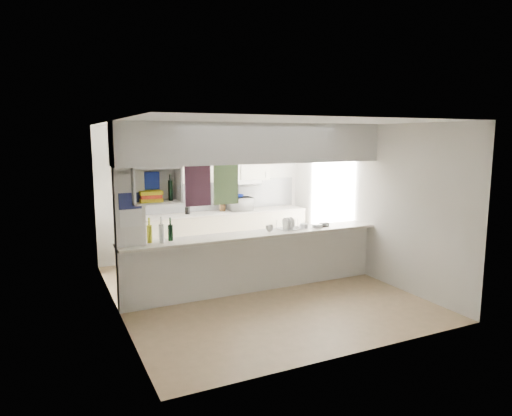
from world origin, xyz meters
TOP-DOWN VIEW (x-y plane):
  - floor at (0.00, 0.00)m, footprint 4.80×4.80m
  - ceiling at (0.00, 0.00)m, footprint 4.80×4.80m
  - wall_back at (0.00, 2.40)m, footprint 4.20×0.00m
  - wall_left at (-2.10, 0.00)m, footprint 0.00×4.80m
  - wall_right at (2.10, 0.00)m, footprint 0.00×4.80m
  - servery_partition at (-0.17, 0.00)m, footprint 4.20×0.50m
  - cubby_shelf at (-1.57, -0.06)m, footprint 0.65×0.35m
  - kitchen_run at (0.16, 2.14)m, footprint 3.60×0.63m
  - microwave at (0.67, 2.14)m, footprint 0.50×0.35m
  - bowl at (0.63, 2.17)m, footprint 0.23×0.23m
  - dish_rack at (0.64, 0.04)m, footprint 0.40×0.31m
  - cup at (0.22, -0.04)m, footprint 0.14×0.14m
  - wine_bottles at (-1.55, 0.02)m, footprint 0.52×0.15m
  - plastic_tubs at (1.06, 0.01)m, footprint 0.53×0.22m
  - utensil_jar at (-0.44, 2.15)m, footprint 0.10×0.10m
  - knife_block at (0.30, 2.18)m, footprint 0.12×0.10m

SIDE VIEW (x-z plane):
  - floor at x=0.00m, z-range 0.00..0.00m
  - kitchen_run at x=0.16m, z-range -0.29..1.95m
  - plastic_tubs at x=1.06m, z-range 0.92..0.99m
  - cup at x=0.22m, z-range 0.94..1.04m
  - utensil_jar at x=-0.44m, z-range 0.92..1.06m
  - dish_rack at x=0.64m, z-range 0.90..1.10m
  - knife_block at x=0.30m, z-range 0.92..1.13m
  - wine_bottles at x=-1.55m, z-range 0.87..1.24m
  - microwave at x=0.67m, z-range 0.92..1.19m
  - bowl at x=0.63m, z-range 1.19..1.24m
  - wall_back at x=0.00m, z-range -0.80..3.40m
  - wall_left at x=-2.10m, z-range -1.10..3.70m
  - wall_right at x=2.10m, z-range -1.10..3.70m
  - servery_partition at x=-0.17m, z-range 0.36..2.96m
  - cubby_shelf at x=-1.57m, z-range 1.46..1.96m
  - ceiling at x=0.00m, z-range 2.60..2.60m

